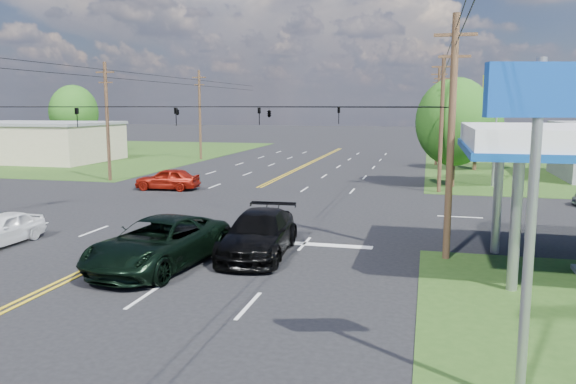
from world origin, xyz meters
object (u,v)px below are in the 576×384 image
(retail_nw, at_px, (36,143))
(suv_black, at_px, (259,234))
(pickup_dkgreen, at_px, (159,243))
(pickup_white, at_px, (1,229))
(polesign_se, at_px, (536,144))
(pole_right_far, at_px, (438,115))
(tree_right_b, at_px, (476,126))
(pole_nw, at_px, (107,120))
(pole_ne, at_px, (441,122))
(tree_far_l, at_px, (74,113))
(tree_right_a, at_px, (455,122))
(pole_se, at_px, (451,136))
(pole_left_far, at_px, (200,114))

(retail_nw, relative_size, suv_black, 2.62)
(retail_nw, relative_size, pickup_dkgreen, 2.39)
(pickup_white, relative_size, polesign_se, 0.60)
(pole_right_far, distance_m, pickup_dkgreen, 42.37)
(retail_nw, relative_size, tree_right_b, 2.26)
(pole_nw, xyz_separation_m, pole_right_far, (26.00, 19.00, 0.25))
(retail_nw, bearing_deg, pickup_dkgreen, -47.04)
(pole_ne, xyz_separation_m, tree_far_l, (-45.00, 23.00, 0.28))
(polesign_se, bearing_deg, tree_right_a, 90.23)
(suv_black, bearing_deg, pole_right_far, 75.33)
(pickup_dkgreen, bearing_deg, pole_ne, 71.74)
(pole_right_far, bearing_deg, retail_nw, -172.06)
(tree_far_l, height_order, pickup_white, tree_far_l)
(pole_se, bearing_deg, pole_right_far, 90.00)
(retail_nw, xyz_separation_m, pole_left_far, (17.00, 6.00, 3.17))
(pole_right_far, xyz_separation_m, tree_right_a, (1.00, -16.00, -0.30))
(pole_ne, xyz_separation_m, pole_left_far, (-26.00, 19.00, 0.25))
(retail_nw, bearing_deg, tree_right_b, 2.46)
(tree_right_b, bearing_deg, pole_left_far, 172.28)
(pole_nw, xyz_separation_m, pickup_dkgreen, (15.42, -21.81, -3.98))
(pickup_dkgreen, bearing_deg, polesign_se, -24.48)
(pickup_dkgreen, xyz_separation_m, pickup_white, (-8.29, 1.45, -0.22))
(pole_nw, xyz_separation_m, suv_black, (18.57, -19.21, -4.03))
(tree_right_b, bearing_deg, pole_ne, -103.13)
(pole_left_far, xyz_separation_m, tree_far_l, (-19.00, 4.00, 0.03))
(pole_ne, xyz_separation_m, tree_right_b, (3.50, 15.00, -0.70))
(pole_ne, xyz_separation_m, pickup_white, (-18.87, -20.36, -4.20))
(pole_se, height_order, pole_left_far, pole_left_far)
(pole_right_far, bearing_deg, polesign_se, -88.65)
(pole_ne, bearing_deg, pole_se, -90.00)
(pole_nw, xyz_separation_m, tree_far_l, (-19.00, 23.00, 0.28))
(pole_nw, bearing_deg, retail_nw, 142.59)
(pole_ne, relative_size, pole_left_far, 0.95)
(retail_nw, xyz_separation_m, suv_black, (35.57, -32.21, -1.11))
(tree_right_b, xyz_separation_m, pickup_white, (-22.37, -35.36, -3.50))
(pole_right_far, bearing_deg, pole_ne, -90.00)
(retail_nw, relative_size, pole_right_far, 1.60)
(tree_right_a, height_order, suv_black, tree_right_a)
(pickup_white, bearing_deg, pole_ne, 48.42)
(retail_nw, distance_m, pole_nw, 21.60)
(pole_right_far, bearing_deg, pickup_white, -115.62)
(pole_se, relative_size, pole_right_far, 0.95)
(pickup_white, bearing_deg, tree_far_l, 122.32)
(pole_se, height_order, pole_nw, same)
(pole_se, height_order, tree_far_l, pole_se)
(pickup_dkgreen, distance_m, polesign_se, 14.52)
(suv_black, bearing_deg, polesign_se, -52.96)
(pole_right_far, relative_size, pickup_dkgreen, 1.49)
(polesign_se, bearing_deg, pickup_dkgreen, 147.89)
(tree_far_l, relative_size, pickup_white, 2.08)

